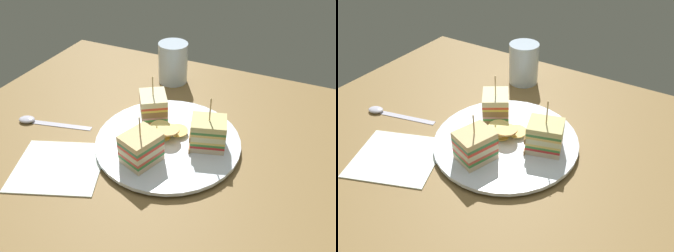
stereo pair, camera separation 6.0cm
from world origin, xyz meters
TOP-DOWN VIEW (x-y plane):
  - ground_plane at (0.00, 0.00)cm, footprint 90.56×70.15cm
  - plate at (0.00, 0.00)cm, footprint 26.99×26.99cm
  - sandwich_wedge_0 at (-7.22, -1.26)cm, footprint 7.28×6.53cm
  - sandwich_wedge_1 at (5.42, -4.93)cm, footprint 7.51×7.85cm
  - sandwich_wedge_2 at (1.71, 7.12)cm, footprint 6.90×7.50cm
  - chip_pile at (0.62, -0.20)cm, footprint 7.55×7.62cm
  - spoon at (27.18, 4.72)cm, footprint 15.63×5.34cm
  - napkin at (14.81, 13.47)cm, footprint 18.57×17.51cm
  - drinking_glass at (9.09, -22.90)cm, footprint 6.99×6.99cm

SIDE VIEW (x-z plane):
  - ground_plane at x=0.00cm, z-range -1.80..0.00cm
  - napkin at x=14.81cm, z-range 0.00..0.50cm
  - spoon at x=27.18cm, z-range -0.12..0.88cm
  - plate at x=0.00cm, z-range 0.14..1.47cm
  - chip_pile at x=0.62cm, z-range 1.60..4.14cm
  - sandwich_wedge_1 at x=5.42cm, z-range -0.69..8.77cm
  - sandwich_wedge_2 at x=1.71cm, z-range -0.48..8.56cm
  - sandwich_wedge_0 at x=-7.22cm, z-range -0.90..9.16cm
  - drinking_glass at x=9.09cm, z-range -0.74..9.03cm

